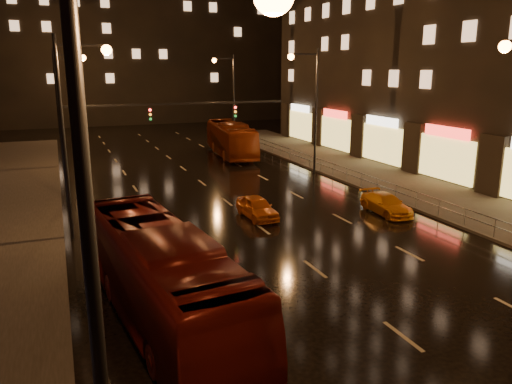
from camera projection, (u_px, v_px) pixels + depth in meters
ground at (210, 188)px, 36.00m from camera, size 140.00×140.00×0.00m
sidewalk_right at (407, 186)px, 36.32m from camera, size 7.00×70.00×0.15m
building_distant at (138, 7)px, 79.97m from camera, size 44.00×16.00×36.00m
traffic_signal at (135, 126)px, 33.04m from camera, size 15.31×0.32×6.20m
streetlight_left at (149, 241)px, 6.00m from camera, size 2.64×0.50×10.00m
railing_right at (347, 171)px, 37.64m from camera, size 0.05×56.00×1.00m
bus_red at (161, 275)px, 16.86m from camera, size 4.10×12.12×3.31m
bus_curb at (231, 139)px, 49.25m from camera, size 4.07×12.02×3.28m
taxi_near at (257, 207)px, 28.82m from camera, size 1.60×3.74×1.26m
taxi_far at (386, 204)px, 29.72m from camera, size 1.78×4.06×1.16m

